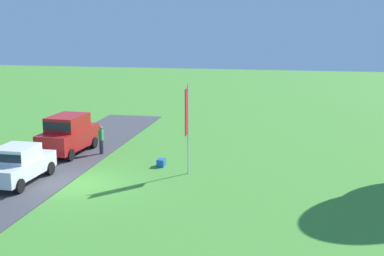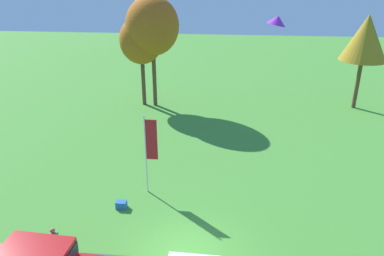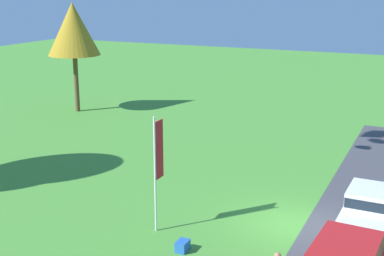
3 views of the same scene
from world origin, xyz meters
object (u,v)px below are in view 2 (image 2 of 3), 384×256
at_px(tree_right_of_center, 366,38).
at_px(person_beside_suv, 55,244).
at_px(tree_center_back, 141,41).
at_px(kite_delta_topmost, 277,20).
at_px(flag_banner, 150,145).
at_px(cooler_box, 121,205).
at_px(tree_left_of_center, 152,26).

bearing_deg(tree_right_of_center, person_beside_suv, -131.16).
distance_m(tree_center_back, kite_delta_topmost, 17.07).
bearing_deg(tree_right_of_center, kite_delta_topmost, -123.04).
height_order(tree_right_of_center, flag_banner, tree_right_of_center).
relative_size(person_beside_suv, tree_right_of_center, 0.20).
relative_size(tree_right_of_center, flag_banner, 1.76).
height_order(flag_banner, cooler_box, flag_banner).
bearing_deg(tree_left_of_center, flag_banner, -79.99).
bearing_deg(flag_banner, cooler_box, -127.48).
distance_m(tree_center_back, cooler_box, 17.59).
bearing_deg(tree_left_of_center, tree_right_of_center, 3.70).
xyz_separation_m(tree_center_back, tree_right_of_center, (19.43, 1.03, 0.38)).
height_order(tree_right_of_center, cooler_box, tree_right_of_center).
xyz_separation_m(tree_center_back, flag_banner, (3.65, -14.74, -2.97)).
distance_m(cooler_box, kite_delta_topmost, 12.54).
relative_size(flag_banner, kite_delta_topmost, 4.92).
height_order(tree_left_of_center, flag_banner, tree_left_of_center).
height_order(tree_center_back, flag_banner, tree_center_back).
bearing_deg(kite_delta_topmost, cooler_box, -157.87).
bearing_deg(tree_right_of_center, tree_center_back, -176.96).
bearing_deg(flag_banner, tree_left_of_center, 100.01).
distance_m(tree_right_of_center, kite_delta_topmost, 17.38).
bearing_deg(cooler_box, tree_left_of_center, 94.40).
distance_m(person_beside_suv, cooler_box, 4.51).
distance_m(tree_center_back, tree_left_of_center, 1.68).
bearing_deg(kite_delta_topmost, person_beside_suv, -142.78).
relative_size(person_beside_suv, tree_center_back, 0.21).
relative_size(person_beside_suv, flag_banner, 0.36).
relative_size(tree_center_back, tree_left_of_center, 0.83).
height_order(flag_banner, kite_delta_topmost, kite_delta_topmost).
xyz_separation_m(tree_right_of_center, cooler_box, (-17.09, -17.49, -6.15)).
bearing_deg(cooler_box, tree_right_of_center, 45.65).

